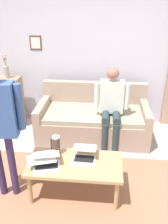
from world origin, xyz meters
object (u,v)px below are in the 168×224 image
(couch, at_px, (93,120))
(laptop_center, at_px, (46,162))
(flower_vase, at_px, (6,71))
(coffee_table, at_px, (75,166))
(laptop_right, at_px, (42,160))
(person_seated, at_px, (111,103))
(side_shelf, at_px, (11,102))
(laptop_left, at_px, (84,156))
(french_press, at_px, (56,145))

(couch, distance_m, laptop_center, 1.59)
(laptop_center, distance_m, flower_vase, 2.17)
(coffee_table, distance_m, flower_vase, 2.32)
(laptop_right, bearing_deg, laptop_center, 142.62)
(laptop_right, distance_m, person_seated, 1.50)
(laptop_right, bearing_deg, side_shelf, -58.73)
(person_seated, bearing_deg, flower_vase, -14.76)
(laptop_right, height_order, flower_vase, flower_vase)
(laptop_left, height_order, person_seated, person_seated)
(couch, bearing_deg, french_press, 73.05)
(coffee_table, bearing_deg, laptop_center, 14.35)
(couch, bearing_deg, coffee_table, 84.50)
(laptop_left, distance_m, side_shelf, 2.22)
(laptop_right, height_order, person_seated, person_seated)
(laptop_right, bearing_deg, couch, -109.92)
(laptop_center, bearing_deg, coffee_table, -165.65)
(laptop_left, relative_size, side_shelf, 0.35)
(flower_vase, height_order, person_seated, flower_vase)
(laptop_right, xyz_separation_m, french_press, (-0.14, -0.19, 0.09))
(laptop_right, bearing_deg, coffee_table, -175.89)
(side_shelf, bearing_deg, french_press, 127.76)
(couch, xyz_separation_m, laptop_right, (0.53, 1.45, 0.19))
(side_shelf, height_order, flower_vase, flower_vase)
(laptop_right, xyz_separation_m, side_shelf, (1.05, -1.72, -0.03))
(coffee_table, height_order, side_shelf, side_shelf)
(coffee_table, distance_m, side_shelf, 2.22)
(couch, distance_m, person_seated, 0.57)
(laptop_left, xyz_separation_m, person_seated, (-0.33, -1.11, 0.22))
(coffee_table, distance_m, person_seated, 1.32)
(coffee_table, xyz_separation_m, laptop_left, (-0.11, -0.09, 0.10))
(laptop_left, xyz_separation_m, side_shelf, (1.54, -1.60, -0.04))
(couch, height_order, laptop_center, couch)
(laptop_center, bearing_deg, person_seated, -120.56)
(couch, bearing_deg, person_seated, 142.84)
(side_shelf, relative_size, person_seated, 0.73)
(coffee_table, bearing_deg, flower_vase, -49.70)
(couch, bearing_deg, laptop_right, 70.08)
(couch, xyz_separation_m, coffee_table, (0.14, 1.43, 0.10))
(laptop_left, bearing_deg, coffee_table, 40.00)
(laptop_left, height_order, french_press, french_press)
(coffee_table, xyz_separation_m, side_shelf, (1.44, -1.69, 0.06))
(french_press, bearing_deg, laptop_left, 168.65)
(laptop_left, relative_size, laptop_right, 0.83)
(couch, distance_m, laptop_left, 1.35)
(person_seated, bearing_deg, laptop_left, 73.43)
(coffee_table, relative_size, laptop_right, 2.80)
(coffee_table, height_order, laptop_left, laptop_left)
(french_press, bearing_deg, person_seated, -123.43)
(couch, xyz_separation_m, laptop_center, (0.46, 1.51, 0.20))
(couch, distance_m, coffee_table, 1.44)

